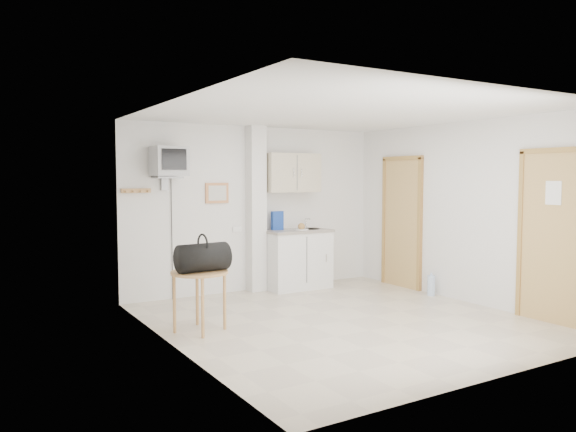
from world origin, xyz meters
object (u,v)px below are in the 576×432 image
round_table (200,279)px  water_bottle (431,285)px  duffel_bag (203,257)px  crt_television (169,162)px

round_table → water_bottle: 3.66m
round_table → duffel_bag: (0.02, -0.05, 0.25)m
crt_television → water_bottle: (3.43, -1.52, -1.78)m
round_table → water_bottle: size_ratio=2.04×
crt_television → water_bottle: 4.15m
round_table → water_bottle: round_table is taller
round_table → water_bottle: (3.63, 0.03, -0.44)m
crt_television → round_table: size_ratio=3.14×
round_table → water_bottle: bearing=0.5°
crt_television → duffel_bag: bearing=-96.4°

